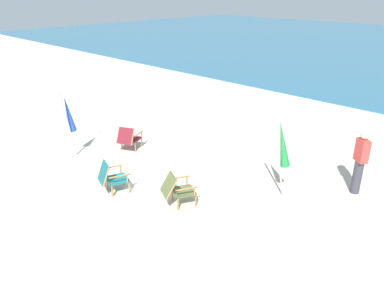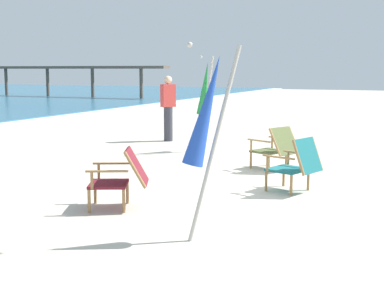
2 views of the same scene
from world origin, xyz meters
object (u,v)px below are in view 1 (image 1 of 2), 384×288
(beach_chair_front_left, at_px, (111,176))
(umbrella_furled_blue, at_px, (68,114))
(person_near_chairs, at_px, (360,162))
(umbrella_furled_green, at_px, (283,145))
(beach_chair_mid_center, at_px, (129,138))
(beach_chair_front_right, at_px, (177,188))

(beach_chair_front_left, distance_m, umbrella_furled_blue, 2.76)
(beach_chair_front_left, bearing_deg, person_near_chairs, 43.82)
(umbrella_furled_green, bearing_deg, beach_chair_mid_center, -170.63)
(umbrella_furled_blue, height_order, person_near_chairs, umbrella_furled_blue)
(beach_chair_front_right, xyz_separation_m, umbrella_furled_blue, (-4.16, -0.32, 0.93))
(beach_chair_front_left, height_order, beach_chair_mid_center, beach_chair_front_left)
(beach_chair_front_right, bearing_deg, umbrella_furled_blue, -175.53)
(person_near_chairs, bearing_deg, beach_chair_front_left, -136.18)
(beach_chair_front_left, xyz_separation_m, umbrella_furled_green, (3.09, 2.69, 0.94))
(beach_chair_mid_center, relative_size, beach_chair_front_right, 0.98)
(umbrella_furled_green, bearing_deg, umbrella_furled_blue, -157.93)
(umbrella_furled_blue, bearing_deg, person_near_chairs, 28.69)
(beach_chair_mid_center, height_order, umbrella_furled_blue, umbrella_furled_blue)
(umbrella_furled_green, distance_m, person_near_chairs, 2.04)
(umbrella_furled_green, bearing_deg, beach_chair_front_left, -138.95)
(person_near_chairs, bearing_deg, beach_chair_front_right, -128.68)
(beach_chair_front_left, distance_m, beach_chair_front_right, 1.74)
(beach_chair_front_left, distance_m, umbrella_furled_green, 4.20)
(beach_chair_front_left, xyz_separation_m, person_near_chairs, (4.37, 4.19, 0.41))
(beach_chair_front_right, height_order, umbrella_furled_blue, umbrella_furled_blue)
(beach_chair_mid_center, distance_m, umbrella_furled_green, 5.04)
(umbrella_furled_blue, bearing_deg, umbrella_furled_green, 22.07)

